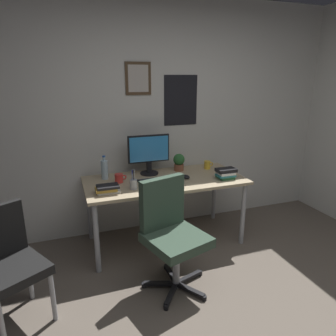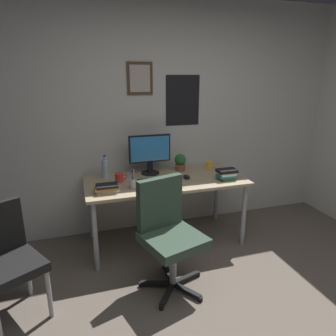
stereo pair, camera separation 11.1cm
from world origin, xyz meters
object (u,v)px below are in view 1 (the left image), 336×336
at_px(coffee_mug_near, 207,165).
at_px(book_stack_right, 107,189).
at_px(monitor, 149,153).
at_px(office_chair, 171,229).
at_px(side_chair, 7,260).
at_px(coffee_mug_far, 119,178).
at_px(book_stack_left, 226,173).
at_px(keyboard, 159,180).
at_px(potted_plant, 179,162).
at_px(water_bottle, 105,169).
at_px(pen_cup, 133,184).
at_px(computer_mouse, 186,177).

relative_size(coffee_mug_near, book_stack_right, 0.49).
distance_m(monitor, book_stack_right, 0.71).
distance_m(office_chair, monitor, 1.04).
height_order(side_chair, coffee_mug_far, side_chair).
bearing_deg(book_stack_left, side_chair, -166.19).
height_order(office_chair, coffee_mug_near, office_chair).
bearing_deg(office_chair, side_chair, 179.78).
xyz_separation_m(office_chair, monitor, (0.08, 0.94, 0.44)).
height_order(keyboard, potted_plant, potted_plant).
height_order(monitor, coffee_mug_far, monitor).
xyz_separation_m(water_bottle, coffee_mug_far, (0.12, -0.16, -0.06)).
distance_m(water_bottle, book_stack_right, 0.42).
bearing_deg(coffee_mug_near, book_stack_right, -162.23).
bearing_deg(potted_plant, pen_cup, -146.23).
relative_size(water_bottle, book_stack_right, 1.13).
bearing_deg(keyboard, coffee_mug_near, 19.68).
height_order(coffee_mug_far, potted_plant, potted_plant).
bearing_deg(book_stack_right, potted_plant, 26.64).
height_order(water_bottle, pen_cup, water_bottle).
xyz_separation_m(side_chair, book_stack_left, (2.04, 0.50, 0.28)).
bearing_deg(monitor, computer_mouse, -41.25).
bearing_deg(book_stack_left, computer_mouse, 159.58).
distance_m(side_chair, water_bottle, 1.29).
xyz_separation_m(side_chair, coffee_mug_far, (0.96, 0.76, 0.27)).
height_order(keyboard, pen_cup, pen_cup).
distance_m(keyboard, coffee_mug_far, 0.41).
relative_size(water_bottle, coffee_mug_near, 2.30).
bearing_deg(water_bottle, potted_plant, 1.76).
height_order(office_chair, monitor, monitor).
bearing_deg(keyboard, side_chair, -154.40).
bearing_deg(book_stack_left, book_stack_right, -179.80).
height_order(keyboard, coffee_mug_far, coffee_mug_far).
relative_size(side_chair, book_stack_left, 4.29).
bearing_deg(book_stack_left, coffee_mug_far, 166.72).
xyz_separation_m(coffee_mug_far, book_stack_right, (-0.16, -0.26, -0.01)).
bearing_deg(water_bottle, side_chair, -132.66).
height_order(monitor, pen_cup, monitor).
relative_size(coffee_mug_near, potted_plant, 0.56).
relative_size(coffee_mug_near, pen_cup, 0.55).
xyz_separation_m(keyboard, potted_plant, (0.33, 0.29, 0.09)).
distance_m(water_bottle, potted_plant, 0.84).
distance_m(side_chair, pen_cup, 1.21).
relative_size(keyboard, water_bottle, 1.70).
bearing_deg(coffee_mug_far, office_chair, -69.67).
bearing_deg(monitor, office_chair, -95.16).
height_order(computer_mouse, coffee_mug_near, coffee_mug_near).
height_order(pen_cup, book_stack_right, pen_cup).
distance_m(office_chair, computer_mouse, 0.80).
distance_m(coffee_mug_near, pen_cup, 1.04).
bearing_deg(coffee_mug_far, monitor, 25.47).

